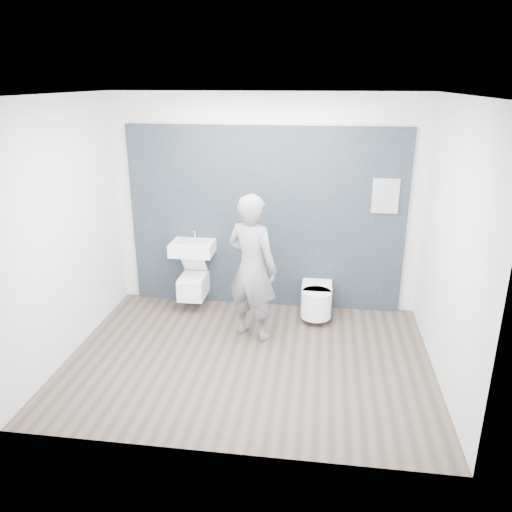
# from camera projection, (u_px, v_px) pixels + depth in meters

# --- Properties ---
(ground) EXTENTS (4.00, 4.00, 0.00)m
(ground) POSITION_uv_depth(u_px,v_px,m) (249.00, 358.00, 5.55)
(ground) COLOR brown
(ground) RESTS_ON ground
(room_shell) EXTENTS (4.00, 4.00, 4.00)m
(room_shell) POSITION_uv_depth(u_px,v_px,m) (248.00, 206.00, 4.97)
(room_shell) COLOR silver
(room_shell) RESTS_ON ground
(tile_wall) EXTENTS (3.60, 0.06, 2.40)m
(tile_wall) POSITION_uv_depth(u_px,v_px,m) (265.00, 303.00, 6.93)
(tile_wall) COLOR black
(tile_wall) RESTS_ON ground
(washbasin) EXTENTS (0.55, 0.42, 0.42)m
(washbasin) POSITION_uv_depth(u_px,v_px,m) (192.00, 248.00, 6.54)
(washbasin) COLOR white
(washbasin) RESTS_ON ground
(toilet_square) EXTENTS (0.33, 0.48, 0.58)m
(toilet_square) POSITION_uv_depth(u_px,v_px,m) (193.00, 284.00, 6.68)
(toilet_square) COLOR white
(toilet_square) RESTS_ON ground
(toilet_rounded) EXTENTS (0.39, 0.65, 0.35)m
(toilet_rounded) POSITION_uv_depth(u_px,v_px,m) (316.00, 300.00, 6.41)
(toilet_rounded) COLOR white
(toilet_rounded) RESTS_ON ground
(info_placard) EXTENTS (0.33, 0.03, 0.43)m
(info_placard) POSITION_uv_depth(u_px,v_px,m) (375.00, 311.00, 6.69)
(info_placard) COLOR silver
(info_placard) RESTS_ON ground
(visitor) EXTENTS (0.76, 0.65, 1.75)m
(visitor) POSITION_uv_depth(u_px,v_px,m) (252.00, 268.00, 5.76)
(visitor) COLOR slate
(visitor) RESTS_ON ground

